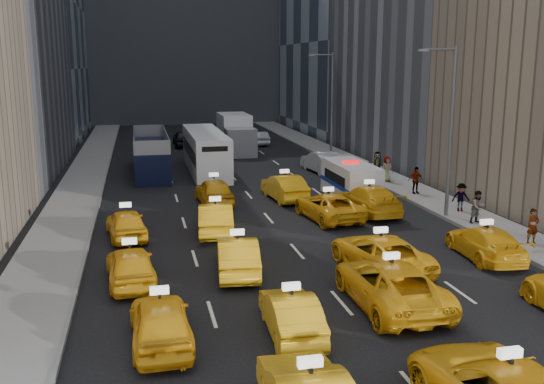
# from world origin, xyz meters

# --- Properties ---
(ground) EXTENTS (160.00, 160.00, 0.00)m
(ground) POSITION_xyz_m (0.00, 0.00, 0.00)
(ground) COLOR black
(ground) RESTS_ON ground
(sidewalk_west) EXTENTS (3.00, 90.00, 0.15)m
(sidewalk_west) POSITION_xyz_m (-10.50, 25.00, 0.07)
(sidewalk_west) COLOR gray
(sidewalk_west) RESTS_ON ground
(sidewalk_east) EXTENTS (3.00, 90.00, 0.15)m
(sidewalk_east) POSITION_xyz_m (10.50, 25.00, 0.07)
(sidewalk_east) COLOR gray
(sidewalk_east) RESTS_ON ground
(curb_west) EXTENTS (0.15, 90.00, 0.18)m
(curb_west) POSITION_xyz_m (-9.05, 25.00, 0.09)
(curb_west) COLOR slate
(curb_west) RESTS_ON ground
(curb_east) EXTENTS (0.15, 90.00, 0.18)m
(curb_east) POSITION_xyz_m (9.05, 25.00, 0.09)
(curb_east) COLOR slate
(curb_east) RESTS_ON ground
(streetlight_near) EXTENTS (2.15, 0.22, 9.00)m
(streetlight_near) POSITION_xyz_m (9.18, 12.00, 4.92)
(streetlight_near) COLOR #595B60
(streetlight_near) RESTS_ON ground
(streetlight_far) EXTENTS (2.15, 0.22, 9.00)m
(streetlight_far) POSITION_xyz_m (9.18, 32.00, 4.92)
(streetlight_far) COLOR #595B60
(streetlight_far) RESTS_ON ground
(taxi_4) EXTENTS (1.84, 4.34, 1.46)m
(taxi_4) POSITION_xyz_m (-6.21, 0.13, 0.73)
(taxi_4) COLOR #F2AB14
(taxi_4) RESTS_ON ground
(taxi_5) EXTENTS (1.56, 4.07, 1.32)m
(taxi_5) POSITION_xyz_m (-2.32, -0.03, 0.66)
(taxi_5) COLOR #F2AB14
(taxi_5) RESTS_ON ground
(taxi_6) EXTENTS (2.63, 5.63, 1.56)m
(taxi_6) POSITION_xyz_m (1.52, 1.41, 0.78)
(taxi_6) COLOR #F2AB14
(taxi_6) RESTS_ON ground
(taxi_8) EXTENTS (2.04, 4.36, 1.44)m
(taxi_8) POSITION_xyz_m (-7.11, 5.47, 0.72)
(taxi_8) COLOR #F2AB14
(taxi_8) RESTS_ON ground
(taxi_9) EXTENTS (2.00, 4.57, 1.46)m
(taxi_9) POSITION_xyz_m (-3.02, 5.76, 0.73)
(taxi_9) COLOR #F2AB14
(taxi_9) RESTS_ON ground
(taxi_10) EXTENTS (3.07, 5.51, 1.46)m
(taxi_10) POSITION_xyz_m (2.57, 4.86, 0.73)
(taxi_10) COLOR #F2AB14
(taxi_10) RESTS_ON ground
(taxi_11) EXTENTS (2.33, 4.89, 1.38)m
(taxi_11) POSITION_xyz_m (7.50, 5.33, 0.69)
(taxi_11) COLOR #F2AB14
(taxi_11) RESTS_ON ground
(taxi_12) EXTENTS (2.18, 4.30, 1.40)m
(taxi_12) POSITION_xyz_m (-7.35, 11.73, 0.70)
(taxi_12) COLOR #F2AB14
(taxi_12) RESTS_ON ground
(taxi_13) EXTENTS (2.08, 4.73, 1.51)m
(taxi_13) POSITION_xyz_m (-3.14, 11.63, 0.76)
(taxi_13) COLOR #F2AB14
(taxi_13) RESTS_ON ground
(taxi_14) EXTENTS (2.92, 5.31, 1.41)m
(taxi_14) POSITION_xyz_m (3.04, 13.09, 0.70)
(taxi_14) COLOR #F2AB14
(taxi_14) RESTS_ON ground
(taxi_15) EXTENTS (2.42, 5.45, 1.55)m
(taxi_15) POSITION_xyz_m (5.62, 13.86, 0.78)
(taxi_15) COLOR #F2AB14
(taxi_15) RESTS_ON ground
(taxi_16) EXTENTS (2.07, 4.61, 1.54)m
(taxi_16) POSITION_xyz_m (-2.42, 17.94, 0.77)
(taxi_16) COLOR #F2AB14
(taxi_16) RESTS_ON ground
(taxi_17) EXTENTS (2.08, 4.82, 1.54)m
(taxi_17) POSITION_xyz_m (1.88, 18.14, 0.77)
(taxi_17) COLOR #F2AB14
(taxi_17) RESTS_ON ground
(nypd_van) EXTENTS (2.79, 5.72, 2.36)m
(nypd_van) POSITION_xyz_m (5.90, 17.59, 1.07)
(nypd_van) COLOR silver
(nypd_van) RESTS_ON ground
(double_decker) EXTENTS (3.13, 10.79, 3.10)m
(double_decker) POSITION_xyz_m (-5.77, 28.98, 1.53)
(double_decker) COLOR black
(double_decker) RESTS_ON ground
(city_bus) EXTENTS (3.46, 12.09, 3.08)m
(city_bus) POSITION_xyz_m (-1.69, 29.07, 1.53)
(city_bus) COLOR white
(city_bus) RESTS_ON ground
(box_truck) EXTENTS (2.77, 7.71, 3.50)m
(box_truck) POSITION_xyz_m (2.18, 38.52, 1.73)
(box_truck) COLOR white
(box_truck) RESTS_ON ground
(misc_car_0) EXTENTS (2.22, 5.07, 1.62)m
(misc_car_0) POSITION_xyz_m (6.90, 26.71, 0.81)
(misc_car_0) COLOR #B7BABF
(misc_car_0) RESTS_ON ground
(misc_car_1) EXTENTS (2.59, 4.93, 1.32)m
(misc_car_1) POSITION_xyz_m (-5.41, 41.83, 0.66)
(misc_car_1) COLOR black
(misc_car_1) RESTS_ON ground
(misc_car_2) EXTENTS (2.25, 4.98, 1.42)m
(misc_car_2) POSITION_xyz_m (2.06, 46.49, 0.71)
(misc_car_2) COLOR slate
(misc_car_2) RESTS_ON ground
(misc_car_3) EXTENTS (1.96, 4.85, 1.65)m
(misc_car_3) POSITION_xyz_m (-2.24, 43.73, 0.83)
(misc_car_3) COLOR black
(misc_car_3) RESTS_ON ground
(misc_car_4) EXTENTS (1.44, 4.10, 1.35)m
(misc_car_4) POSITION_xyz_m (5.36, 43.38, 0.68)
(misc_car_4) COLOR #B7BABF
(misc_car_4) RESTS_ON ground
(pedestrian_0) EXTENTS (0.59, 0.38, 1.60)m
(pedestrian_0) POSITION_xyz_m (10.53, 6.42, 0.95)
(pedestrian_0) COLOR gray
(pedestrian_0) RESTS_ON sidewalk_east
(pedestrian_1) EXTENTS (0.89, 0.62, 1.67)m
(pedestrian_1) POSITION_xyz_m (10.04, 10.16, 0.99)
(pedestrian_1) COLOR gray
(pedestrian_1) RESTS_ON sidewalk_east
(pedestrian_2) EXTENTS (1.07, 0.63, 1.55)m
(pedestrian_2) POSITION_xyz_m (10.51, 12.66, 0.93)
(pedestrian_2) COLOR gray
(pedestrian_2) RESTS_ON sidewalk_east
(pedestrian_3) EXTENTS (1.01, 0.50, 1.69)m
(pedestrian_3) POSITION_xyz_m (10.12, 17.47, 0.99)
(pedestrian_3) COLOR gray
(pedestrian_3) RESTS_ON sidewalk_east
(pedestrian_4) EXTENTS (0.91, 0.58, 1.75)m
(pedestrian_4) POSITION_xyz_m (9.93, 21.55, 1.03)
(pedestrian_4) COLOR gray
(pedestrian_4) RESTS_ON sidewalk_east
(pedestrian_5) EXTENTS (1.82, 1.06, 1.89)m
(pedestrian_5) POSITION_xyz_m (9.79, 22.93, 1.09)
(pedestrian_5) COLOR gray
(pedestrian_5) RESTS_ON sidewalk_east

